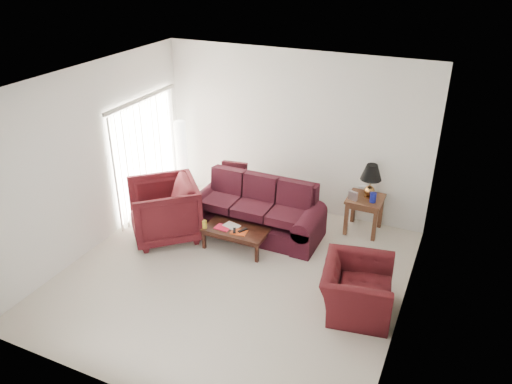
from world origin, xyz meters
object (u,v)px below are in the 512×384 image
end_table (364,214)px  floor_lamp (182,158)px  armchair_right (357,289)px  armchair_left (164,210)px  coffee_table (236,239)px  sofa (255,209)px

end_table → floor_lamp: bearing=-179.4°
floor_lamp → armchair_right: size_ratio=1.45×
armchair_left → coffee_table: armchair_left is taller
end_table → floor_lamp: 3.71m
sofa → armchair_right: bearing=-36.4°
armchair_left → armchair_right: bearing=38.9°
floor_lamp → armchair_left: size_ratio=1.38×
end_table → coffee_table: (-1.80, -1.44, -0.14)m
sofa → coffee_table: size_ratio=2.19×
floor_lamp → coffee_table: bearing=-36.6°
sofa → armchair_left: 1.56m
end_table → floor_lamp: floor_lamp is taller
armchair_left → floor_lamp: bearing=158.8°
floor_lamp → sofa: bearing=-22.3°
armchair_right → coffee_table: bearing=62.8°
floor_lamp → armchair_left: 1.69m
end_table → armchair_left: armchair_left is taller
armchair_left → armchair_right: size_ratio=1.05×
sofa → coffee_table: bearing=-103.3°
floor_lamp → armchair_left: bearing=-68.9°
end_table → coffee_table: 2.31m
end_table → armchair_right: size_ratio=0.61×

